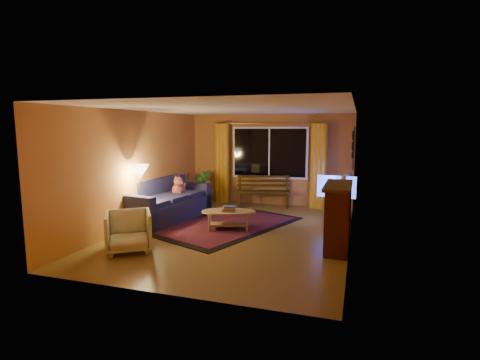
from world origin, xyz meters
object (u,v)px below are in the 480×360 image
(sofa, at_px, (167,200))
(tv_console, at_px, (340,212))
(bench, at_px, (263,199))
(coffee_table, at_px, (229,220))
(armchair, at_px, (128,229))
(floor_lamp, at_px, (141,197))

(sofa, xyz_separation_m, tv_console, (3.85, 0.94, -0.21))
(bench, relative_size, coffee_table, 1.25)
(armchair, xyz_separation_m, floor_lamp, (-0.59, 1.32, 0.29))
(sofa, bearing_deg, bench, 58.56)
(armchair, distance_m, coffee_table, 2.19)
(bench, bearing_deg, tv_console, -43.63)
(sofa, xyz_separation_m, floor_lamp, (-0.15, -0.85, 0.21))
(bench, distance_m, coffee_table, 2.42)
(sofa, height_order, coffee_table, sofa)
(bench, relative_size, armchair, 1.83)
(sofa, height_order, armchair, sofa)
(armchair, relative_size, coffee_table, 0.68)
(bench, height_order, armchair, armchair)
(sofa, xyz_separation_m, armchair, (0.44, -2.17, -0.08))
(sofa, relative_size, floor_lamp, 1.70)
(bench, bearing_deg, coffee_table, -108.68)
(floor_lamp, distance_m, coffee_table, 1.92)
(floor_lamp, bearing_deg, armchair, -66.10)
(coffee_table, distance_m, tv_console, 2.56)
(floor_lamp, bearing_deg, coffee_table, 15.44)
(floor_lamp, bearing_deg, bench, 56.31)
(bench, xyz_separation_m, coffee_table, (-0.15, -2.41, -0.01))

